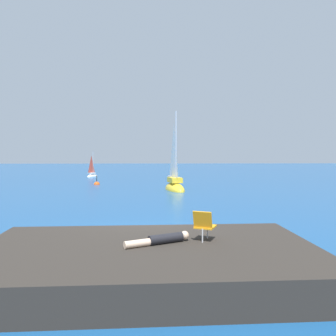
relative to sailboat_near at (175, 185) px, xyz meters
name	(u,v)px	position (x,y,z in m)	size (l,w,h in m)	color
ground_plane	(150,237)	(-1.65, -15.12, -0.38)	(160.00, 160.00, 0.00)	navy
shore_ledge	(148,262)	(-1.62, -19.11, 0.01)	(8.22, 4.80, 0.77)	#2D2823
boulder_seaward	(262,246)	(2.03, -16.40, -0.38)	(1.18, 0.94, 0.65)	#322726
boulder_inland	(222,244)	(0.77, -16.14, -0.38)	(0.99, 0.79, 0.55)	#2D2721
sailboat_near	(175,185)	(0.00, 0.00, 0.00)	(2.04, 3.82, 6.92)	yellow
sailboat_far	(92,175)	(-9.52, 15.41, -0.19)	(1.41, 1.87, 3.43)	white
person_sunbather	(161,239)	(-1.31, -18.93, 0.51)	(1.63, 0.91, 0.25)	black
beach_chair	(204,224)	(-0.20, -18.70, 0.84)	(0.68, 0.74, 0.80)	orange
marker_buoy	(97,185)	(-7.11, 4.93, -0.37)	(0.56, 0.56, 1.13)	#EA5114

